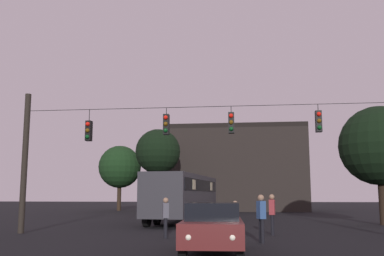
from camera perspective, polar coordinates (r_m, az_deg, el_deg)
ground_plane at (r=32.77m, az=3.38°, el=-11.62°), size 168.00×168.00×0.00m
overhead_signal_span at (r=20.25m, az=1.03°, el=-2.82°), size 17.07×0.44×6.61m
city_bus at (r=29.01m, az=-1.10°, el=-8.35°), size 3.47×11.18×3.00m
car_near_right at (r=14.13m, az=2.67°, el=-12.46°), size 1.99×4.40×1.52m
pedestrian_crossing_left at (r=17.15m, az=8.85°, el=-10.96°), size 0.35×0.42×1.77m
pedestrian_crossing_center at (r=19.95m, az=5.56°, el=-11.16°), size 0.31×0.40×1.51m
pedestrian_crossing_right at (r=18.79m, az=-3.39°, el=-11.07°), size 0.33×0.41×1.65m
pedestrian_near_bus at (r=20.51m, az=10.21°, el=-10.48°), size 0.30×0.39×1.79m
corner_building at (r=53.02m, az=5.78°, el=-5.30°), size 15.33×10.69×9.47m
tree_left_silhouette at (r=29.36m, az=22.83°, el=-2.12°), size 4.82×4.82×7.14m
tree_behind_building at (r=52.17m, az=-9.21°, el=-4.94°), size 4.85×4.85×7.40m
tree_right_far at (r=44.31m, az=-4.37°, el=-3.07°), size 4.44×4.44×8.24m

